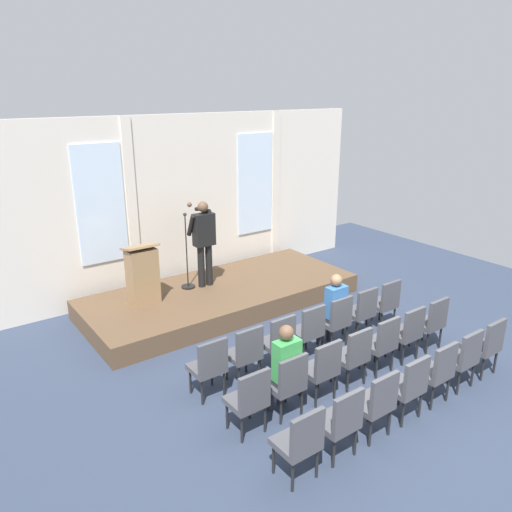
% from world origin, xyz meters
% --- Properties ---
extents(ground_plane, '(13.87, 13.87, 0.00)m').
position_xyz_m(ground_plane, '(0.00, 0.00, 0.00)').
color(ground_plane, '#2D384C').
extents(rear_partition, '(9.21, 0.14, 3.73)m').
position_xyz_m(rear_partition, '(0.02, 5.33, 1.88)').
color(rear_partition, silver).
rests_on(rear_partition, ground).
extents(stage_platform, '(5.51, 2.30, 0.38)m').
position_xyz_m(stage_platform, '(0.00, 3.89, 0.19)').
color(stage_platform, brown).
rests_on(stage_platform, ground).
extents(speaker, '(0.51, 0.69, 1.75)m').
position_xyz_m(speaker, '(-0.22, 4.17, 1.40)').
color(speaker, black).
rests_on(speaker, stage_platform).
extents(mic_stand, '(0.28, 0.28, 1.55)m').
position_xyz_m(mic_stand, '(-0.56, 4.27, 0.72)').
color(mic_stand, black).
rests_on(mic_stand, stage_platform).
extents(lectern, '(0.60, 0.48, 1.16)m').
position_xyz_m(lectern, '(-1.58, 4.12, 0.94)').
color(lectern, '#93724C').
rests_on(lectern, stage_platform).
extents(chair_r0_c0, '(0.46, 0.44, 0.94)m').
position_xyz_m(chair_r0_c0, '(-1.87, 1.24, 0.53)').
color(chair_r0_c0, black).
rests_on(chair_r0_c0, ground).
extents(chair_r0_c1, '(0.46, 0.44, 0.94)m').
position_xyz_m(chair_r0_c1, '(-1.25, 1.24, 0.53)').
color(chair_r0_c1, black).
rests_on(chair_r0_c1, ground).
extents(chair_r0_c2, '(0.46, 0.44, 0.94)m').
position_xyz_m(chair_r0_c2, '(-0.62, 1.24, 0.53)').
color(chair_r0_c2, black).
rests_on(chair_r0_c2, ground).
extents(chair_r0_c3, '(0.46, 0.44, 0.94)m').
position_xyz_m(chair_r0_c3, '(0.00, 1.24, 0.53)').
color(chair_r0_c3, black).
rests_on(chair_r0_c3, ground).
extents(chair_r0_c4, '(0.46, 0.44, 0.94)m').
position_xyz_m(chair_r0_c4, '(0.62, 1.24, 0.53)').
color(chair_r0_c4, black).
rests_on(chair_r0_c4, ground).
extents(audience_r0_c4, '(0.36, 0.39, 1.32)m').
position_xyz_m(audience_r0_c4, '(0.62, 1.32, 0.73)').
color(audience_r0_c4, '#2D2D33').
rests_on(audience_r0_c4, ground).
extents(chair_r0_c5, '(0.46, 0.44, 0.94)m').
position_xyz_m(chair_r0_c5, '(1.25, 1.24, 0.53)').
color(chair_r0_c5, black).
rests_on(chair_r0_c5, ground).
extents(chair_r0_c6, '(0.46, 0.44, 0.94)m').
position_xyz_m(chair_r0_c6, '(1.87, 1.24, 0.53)').
color(chair_r0_c6, black).
rests_on(chair_r0_c6, ground).
extents(chair_r1_c0, '(0.46, 0.44, 0.94)m').
position_xyz_m(chair_r1_c0, '(-1.87, 0.26, 0.53)').
color(chair_r1_c0, black).
rests_on(chair_r1_c0, ground).
extents(chair_r1_c1, '(0.46, 0.44, 0.94)m').
position_xyz_m(chair_r1_c1, '(-1.25, 0.26, 0.53)').
color(chair_r1_c1, black).
rests_on(chair_r1_c1, ground).
extents(audience_r1_c1, '(0.36, 0.39, 1.34)m').
position_xyz_m(audience_r1_c1, '(-1.25, 0.34, 0.74)').
color(audience_r1_c1, '#2D2D33').
rests_on(audience_r1_c1, ground).
extents(chair_r1_c2, '(0.46, 0.44, 0.94)m').
position_xyz_m(chair_r1_c2, '(-0.62, 0.26, 0.53)').
color(chair_r1_c2, black).
rests_on(chair_r1_c2, ground).
extents(chair_r1_c3, '(0.46, 0.44, 0.94)m').
position_xyz_m(chair_r1_c3, '(0.00, 0.26, 0.53)').
color(chair_r1_c3, black).
rests_on(chair_r1_c3, ground).
extents(chair_r1_c4, '(0.46, 0.44, 0.94)m').
position_xyz_m(chair_r1_c4, '(0.62, 0.26, 0.53)').
color(chair_r1_c4, black).
rests_on(chair_r1_c4, ground).
extents(chair_r1_c5, '(0.46, 0.44, 0.94)m').
position_xyz_m(chair_r1_c5, '(1.25, 0.26, 0.53)').
color(chair_r1_c5, black).
rests_on(chair_r1_c5, ground).
extents(chair_r1_c6, '(0.46, 0.44, 0.94)m').
position_xyz_m(chair_r1_c6, '(1.87, 0.26, 0.53)').
color(chair_r1_c6, black).
rests_on(chair_r1_c6, ground).
extents(chair_r2_c0, '(0.46, 0.44, 0.94)m').
position_xyz_m(chair_r2_c0, '(-1.87, -0.72, 0.53)').
color(chair_r2_c0, black).
rests_on(chair_r2_c0, ground).
extents(chair_r2_c1, '(0.46, 0.44, 0.94)m').
position_xyz_m(chair_r2_c1, '(-1.25, -0.72, 0.53)').
color(chair_r2_c1, black).
rests_on(chair_r2_c1, ground).
extents(chair_r2_c2, '(0.46, 0.44, 0.94)m').
position_xyz_m(chair_r2_c2, '(-0.62, -0.72, 0.53)').
color(chair_r2_c2, black).
rests_on(chair_r2_c2, ground).
extents(chair_r2_c3, '(0.46, 0.44, 0.94)m').
position_xyz_m(chair_r2_c3, '(0.00, -0.72, 0.53)').
color(chair_r2_c3, black).
rests_on(chair_r2_c3, ground).
extents(chair_r2_c4, '(0.46, 0.44, 0.94)m').
position_xyz_m(chair_r2_c4, '(0.62, -0.72, 0.53)').
color(chair_r2_c4, black).
rests_on(chair_r2_c4, ground).
extents(chair_r2_c5, '(0.46, 0.44, 0.94)m').
position_xyz_m(chair_r2_c5, '(1.25, -0.72, 0.53)').
color(chair_r2_c5, black).
rests_on(chair_r2_c5, ground).
extents(chair_r2_c6, '(0.46, 0.44, 0.94)m').
position_xyz_m(chair_r2_c6, '(1.87, -0.72, 0.53)').
color(chair_r2_c6, black).
rests_on(chair_r2_c6, ground).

